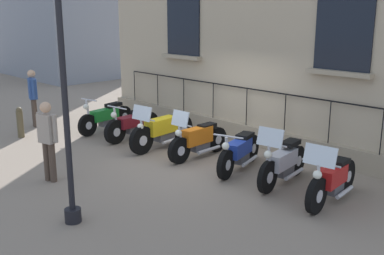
% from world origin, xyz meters
% --- Properties ---
extents(ground_plane, '(60.00, 60.00, 0.00)m').
position_xyz_m(ground_plane, '(0.00, 0.00, 0.00)').
color(ground_plane, gray).
extents(building_facade, '(0.82, 11.50, 6.23)m').
position_xyz_m(building_facade, '(-2.33, -0.00, 3.04)').
color(building_facade, tan).
rests_on(building_facade, ground_plane).
extents(motorcycle_green, '(2.07, 0.63, 1.06)m').
position_xyz_m(motorcycle_green, '(0.01, -3.71, 0.42)').
color(motorcycle_green, black).
rests_on(motorcycle_green, ground_plane).
extents(motorcycle_maroon, '(1.93, 0.73, 1.00)m').
position_xyz_m(motorcycle_maroon, '(-0.02, -2.48, 0.41)').
color(motorcycle_maroon, black).
rests_on(motorcycle_maroon, ground_plane).
extents(motorcycle_yellow, '(2.24, 0.74, 1.22)m').
position_xyz_m(motorcycle_yellow, '(-0.06, -1.26, 0.47)').
color(motorcycle_yellow, black).
rests_on(motorcycle_yellow, ground_plane).
extents(motorcycle_orange, '(1.96, 0.60, 1.25)m').
position_xyz_m(motorcycle_orange, '(-0.15, -0.04, 0.44)').
color(motorcycle_orange, black).
rests_on(motorcycle_orange, ground_plane).
extents(motorcycle_blue, '(1.99, 0.82, 0.93)m').
position_xyz_m(motorcycle_blue, '(-0.18, 1.23, 0.41)').
color(motorcycle_blue, black).
rests_on(motorcycle_blue, ground_plane).
extents(motorcycle_silver, '(1.94, 0.65, 1.30)m').
position_xyz_m(motorcycle_silver, '(-0.14, 2.41, 0.45)').
color(motorcycle_silver, black).
rests_on(motorcycle_silver, ground_plane).
extents(motorcycle_red, '(1.96, 0.72, 1.23)m').
position_xyz_m(motorcycle_red, '(-0.00, 3.59, 0.44)').
color(motorcycle_red, black).
rests_on(motorcycle_red, ground_plane).
extents(lamppost, '(0.30, 0.30, 4.74)m').
position_xyz_m(lamppost, '(3.85, 0.97, 2.50)').
color(lamppost, black).
rests_on(lamppost, ground_plane).
extents(bollard, '(0.18, 0.18, 0.87)m').
position_xyz_m(bollard, '(2.12, -4.81, 0.44)').
color(bollard, brown).
rests_on(bollard, ground_plane).
extents(pedestrian_standing, '(0.30, 0.52, 1.69)m').
position_xyz_m(pedestrian_standing, '(3.18, -1.07, 0.96)').
color(pedestrian_standing, '#47382D').
rests_on(pedestrian_standing, ground_plane).
extents(pedestrian_walking, '(0.32, 0.51, 1.75)m').
position_xyz_m(pedestrian_walking, '(1.26, -5.70, 1.00)').
color(pedestrian_walking, '#47382D').
rests_on(pedestrian_walking, ground_plane).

